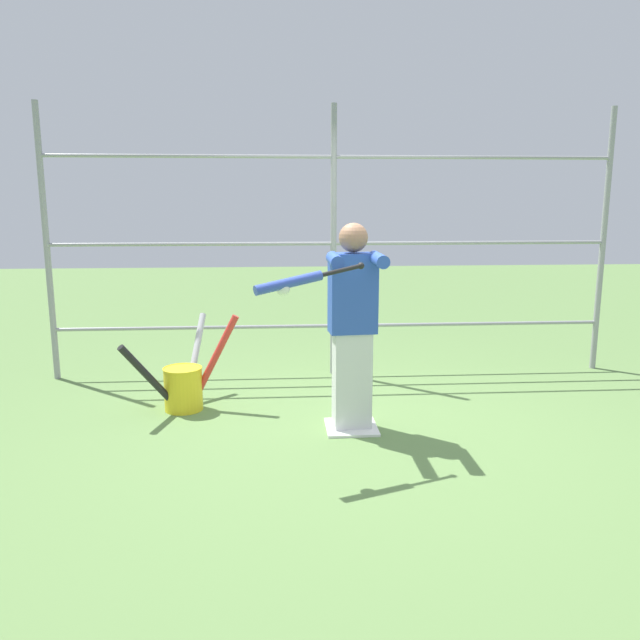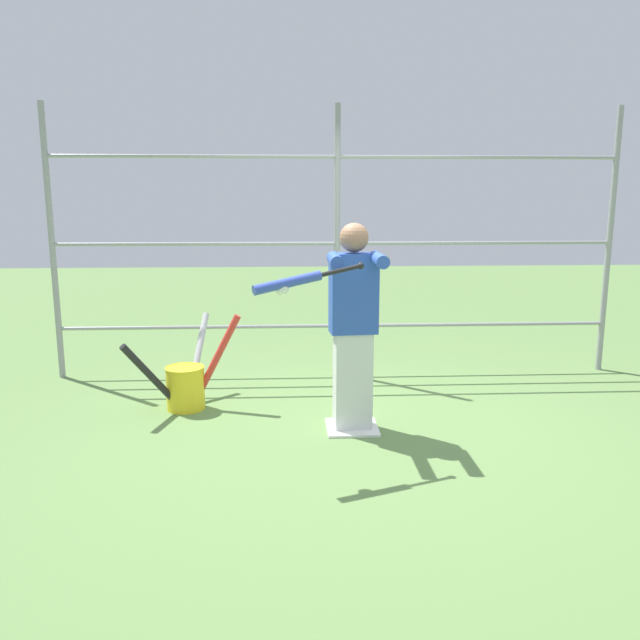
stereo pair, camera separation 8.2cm
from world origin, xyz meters
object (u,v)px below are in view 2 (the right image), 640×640
object	(u,v)px
batter	(353,321)
softball_in_flight	(282,288)
baseball_bat_swinging	(297,280)
bat_bucket	(186,383)

from	to	relation	value
batter	softball_in_flight	size ratio (longest dim) A/B	16.71
baseball_bat_swinging	softball_in_flight	distance (m)	0.11
batter	baseball_bat_swinging	bearing A→B (deg)	54.76
batter	bat_bucket	bearing A→B (deg)	-22.82
batter	baseball_bat_swinging	world-z (taller)	batter
batter	softball_in_flight	world-z (taller)	batter
batter	softball_in_flight	distance (m)	0.90
baseball_bat_swinging	softball_in_flight	bearing A→B (deg)	16.13
bat_bucket	batter	bearing A→B (deg)	157.18
baseball_bat_swinging	bat_bucket	bearing A→B (deg)	-51.70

